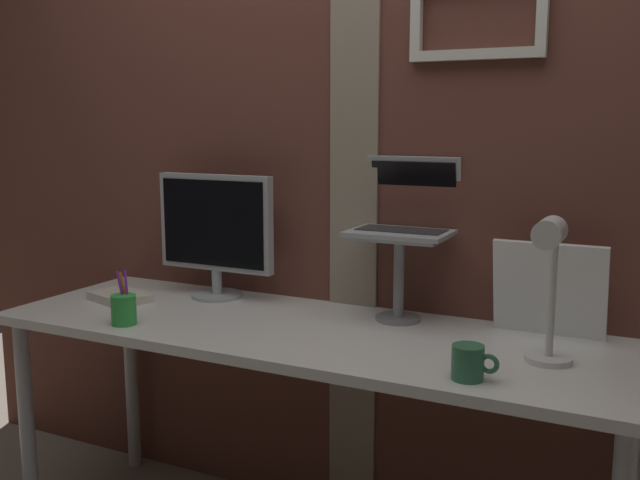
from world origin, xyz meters
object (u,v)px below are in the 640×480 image
(coffee_mug, at_px, (469,362))
(pen_cup, at_px, (124,309))
(monitor, at_px, (215,228))
(whiteboard_panel, at_px, (549,290))
(laptop, at_px, (407,211))
(desk_lamp, at_px, (550,275))

(coffee_mug, bearing_deg, pen_cup, 179.97)
(monitor, height_order, whiteboard_panel, monitor)
(laptop, distance_m, desk_lamp, 0.58)
(monitor, height_order, laptop, laptop)
(desk_lamp, bearing_deg, pen_cup, -172.33)
(monitor, xyz_separation_m, coffee_mug, (1.00, -0.41, -0.20))
(monitor, relative_size, pen_cup, 2.66)
(pen_cup, relative_size, coffee_mug, 1.45)
(whiteboard_panel, bearing_deg, pen_cup, -159.29)
(laptop, relative_size, pen_cup, 1.84)
(monitor, bearing_deg, desk_lamp, -12.16)
(laptop, relative_size, coffee_mug, 2.66)
(monitor, height_order, coffee_mug, monitor)
(desk_lamp, height_order, pen_cup, desk_lamp)
(whiteboard_panel, xyz_separation_m, pen_cup, (-1.17, -0.44, -0.09))
(whiteboard_panel, relative_size, desk_lamp, 0.82)
(pen_cup, distance_m, coffee_mug, 1.06)
(whiteboard_panel, height_order, desk_lamp, desk_lamp)
(laptop, height_order, desk_lamp, laptop)
(whiteboard_panel, relative_size, coffee_mug, 2.74)
(monitor, distance_m, pen_cup, 0.46)
(monitor, distance_m, laptop, 0.68)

